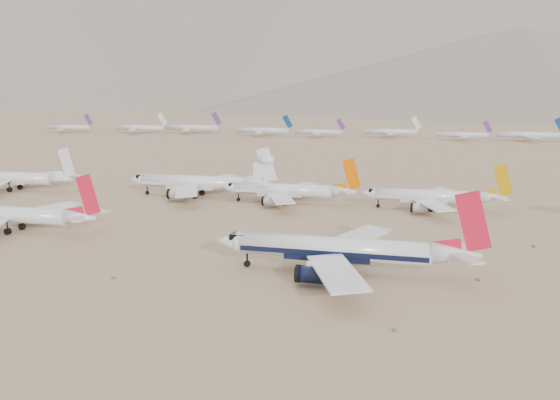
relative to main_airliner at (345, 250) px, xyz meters
name	(u,v)px	position (x,y,z in m)	size (l,w,h in m)	color
ground	(351,273)	(1.15, 0.88, -4.95)	(7000.00, 7000.00, 0.00)	#917254
main_airliner	(345,250)	(0.00, 0.00, 0.00)	(50.98, 49.80, 17.99)	white
second_airliner	(17,215)	(-85.82, 14.44, -0.52)	(44.60, 43.59, 15.81)	white
row2_gold_tail	(433,197)	(15.85, 70.09, -0.83)	(41.30, 40.39, 14.71)	white
row2_orange_tail	(289,191)	(-28.40, 69.31, -0.72)	(42.21, 41.29, 15.06)	white
row2_white_trijet	(202,182)	(-59.09, 73.30, 0.09)	(49.13, 48.01, 17.41)	white
row2_white_twin	(15,178)	(-127.44, 68.63, -0.46)	(44.60, 43.64, 15.94)	white
distant_storage_row	(336,131)	(-55.55, 319.99, -0.57)	(477.57, 60.09, 14.49)	silver
mountain_range	(468,25)	(71.33, 1648.90, 185.37)	(7354.00, 3024.00, 470.00)	slate
desert_scrub	(383,343)	(10.66, -32.47, -4.66)	(261.14, 121.86, 0.63)	brown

